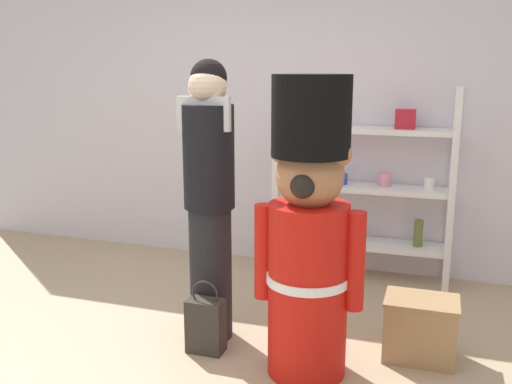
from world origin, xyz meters
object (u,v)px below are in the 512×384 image
shopping_bag (206,325)px  display_crate (420,328)px  teddy_bear_guard (309,234)px  person_shopper (209,194)px  merchandise_shelf (362,184)px

shopping_bag → display_crate: size_ratio=1.08×
teddy_bear_guard → display_crate: size_ratio=3.92×
person_shopper → display_crate: (1.29, 0.12, -0.75)m
teddy_bear_guard → display_crate: 0.94m
person_shopper → shopping_bag: person_shopper is taller
person_shopper → shopping_bag: 0.80m
shopping_bag → display_crate: 1.28m
teddy_bear_guard → shopping_bag: teddy_bear_guard is taller
person_shopper → display_crate: bearing=5.3°
shopping_bag → display_crate: shopping_bag is taller
teddy_bear_guard → merchandise_shelf: bearing=87.9°
merchandise_shelf → person_shopper: size_ratio=0.89×
merchandise_shelf → shopping_bag: merchandise_shelf is taller
person_shopper → display_crate: size_ratio=4.12×
merchandise_shelf → shopping_bag: (-0.69, -1.60, -0.61)m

